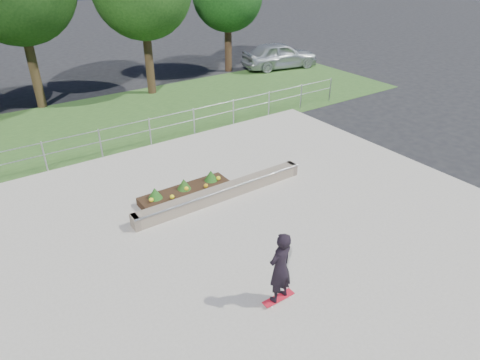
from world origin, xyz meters
name	(u,v)px	position (x,y,z in m)	size (l,w,h in m)	color
ground	(265,238)	(0.00, 0.00, 0.00)	(120.00, 120.00, 0.00)	black
grass_verge	(120,120)	(0.00, 11.00, 0.01)	(30.00, 8.00, 0.02)	#2B4D1F
concrete_slab	(265,237)	(0.00, 0.00, 0.03)	(15.00, 15.00, 0.06)	gray
fence	(150,128)	(0.00, 7.50, 0.77)	(20.06, 0.06, 1.20)	gray
grind_ledge	(222,192)	(0.12, 2.39, 0.26)	(6.00, 0.44, 0.43)	#66594B
planter_bed	(187,193)	(-0.78, 3.01, 0.24)	(3.00, 1.20, 0.61)	black
skateboarder	(280,268)	(-1.24, -2.11, 1.02)	(0.80, 0.53, 1.85)	silver
parked_car	(280,55)	(12.13, 14.19, 0.84)	(1.98, 4.92, 1.68)	#A5AAAE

